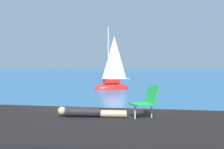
{
  "coord_description": "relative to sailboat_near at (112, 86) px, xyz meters",
  "views": [
    {
      "loc": [
        0.91,
        -9.65,
        2.5
      ],
      "look_at": [
        -0.38,
        11.95,
        1.45
      ],
      "focal_mm": 45.91,
      "sensor_mm": 36.0,
      "label": 1
    }
  ],
  "objects": [
    {
      "name": "person_sunbather",
      "position": [
        0.48,
        -17.72,
        0.87
      ],
      "size": [
        1.76,
        0.26,
        0.25
      ],
      "rotation": [
        0.0,
        0.0,
        6.26
      ],
      "color": "black",
      "rests_on": "shore_ledge"
    },
    {
      "name": "ground_plane",
      "position": [
        0.6,
        -15.2,
        -0.32
      ],
      "size": [
        160.0,
        160.0,
        0.0
      ],
      "primitive_type": "plane",
      "color": "#236093"
    },
    {
      "name": "shore_ledge",
      "position": [
        0.57,
        -18.25,
        0.21
      ],
      "size": [
        8.23,
        4.84,
        1.07
      ],
      "primitive_type": "cube",
      "rotation": [
        0.0,
        0.0,
        -0.11
      ],
      "color": "black",
      "rests_on": "ground"
    },
    {
      "name": "boulder_seaward",
      "position": [
        -1.2,
        -15.74,
        -0.32
      ],
      "size": [
        1.92,
        1.79,
        1.01
      ],
      "primitive_type": "cube",
      "rotation": [
        0.07,
        0.1,
        0.67
      ],
      "color": "black",
      "rests_on": "ground"
    },
    {
      "name": "beach_chair",
      "position": [
        1.95,
        -17.76,
        1.19
      ],
      "size": [
        0.75,
        0.69,
        0.8
      ],
      "rotation": [
        0.0,
        0.0,
        3.59
      ],
      "color": "green",
      "rests_on": "shore_ledge"
    },
    {
      "name": "sailboat_near",
      "position": [
        0.0,
        0.0,
        0.0
      ],
      "size": [
        3.3,
        2.07,
        5.94
      ],
      "rotation": [
        0.0,
        0.0,
        3.49
      ],
      "color": "red",
      "rests_on": "ground"
    },
    {
      "name": "boulder_inland",
      "position": [
        3.66,
        -15.99,
        -0.32
      ],
      "size": [
        1.66,
        1.76,
        0.94
      ],
      "primitive_type": "cube",
      "rotation": [
        0.14,
        -0.04,
        1.07
      ],
      "color": "black",
      "rests_on": "ground"
    }
  ]
}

